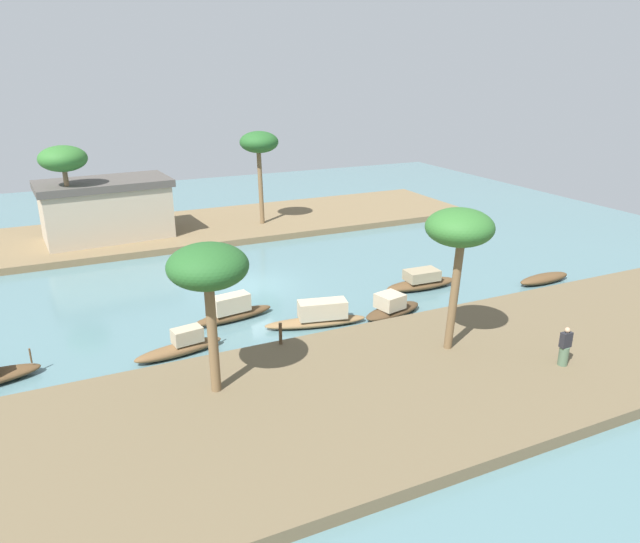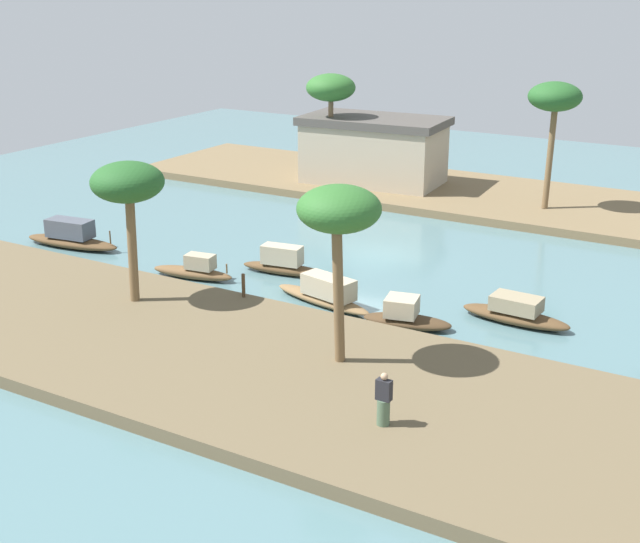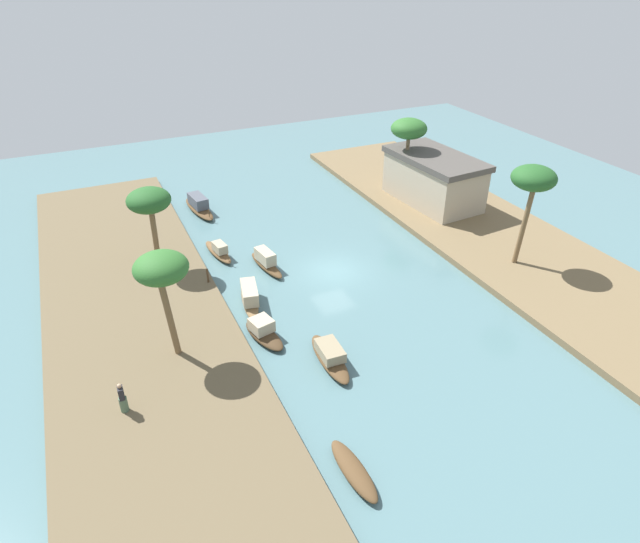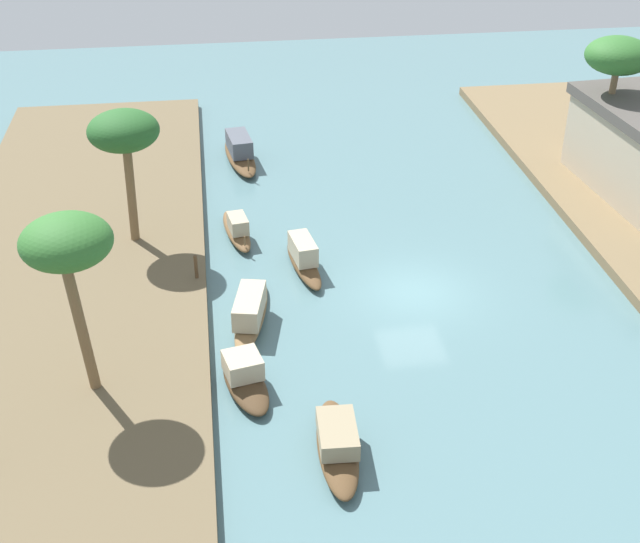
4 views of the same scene
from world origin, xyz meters
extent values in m
plane|color=slate|center=(0.00, 0.00, 0.00)|extent=(68.47, 68.47, 0.00)
cube|color=brown|center=(0.00, -12.81, 0.22)|extent=(42.85, 10.08, 0.45)
cube|color=brown|center=(0.00, 12.81, 0.22)|extent=(42.85, 10.08, 0.45)
ellipsoid|color=brown|center=(-2.24, -3.94, 0.24)|extent=(4.06, 1.43, 0.47)
cube|color=tan|center=(-2.35, -3.95, 0.88)|extent=(1.86, 1.03, 0.82)
cylinder|color=brown|center=(-10.94, -5.53, 0.77)|extent=(0.07, 0.07, 0.62)
ellipsoid|color=brown|center=(8.28, -4.23, 0.25)|extent=(4.26, 1.33, 0.51)
cube|color=gray|center=(8.28, -4.23, 0.79)|extent=(1.87, 1.17, 0.56)
ellipsoid|color=brown|center=(15.05, -6.40, 0.26)|extent=(3.52, 1.06, 0.51)
ellipsoid|color=brown|center=(1.02, -6.21, 0.20)|extent=(4.89, 1.95, 0.41)
cube|color=tan|center=(1.34, -6.29, 0.82)|extent=(2.38, 1.36, 0.82)
ellipsoid|color=brown|center=(-5.38, -6.41, 0.24)|extent=(3.89, 1.44, 0.49)
cube|color=tan|center=(-4.98, -6.35, 0.80)|extent=(1.33, 0.89, 0.63)
cylinder|color=brown|center=(-3.73, -6.15, 0.65)|extent=(0.07, 0.07, 0.42)
ellipsoid|color=#47331E|center=(4.95, -6.67, 0.23)|extent=(3.52, 1.89, 0.46)
cube|color=tan|center=(4.73, -6.72, 0.81)|extent=(1.38, 1.35, 0.69)
cylinder|color=#4C664C|center=(7.84, -14.44, 0.83)|extent=(0.38, 0.38, 0.77)
cube|color=#232328|center=(7.84, -14.44, 1.52)|extent=(0.44, 0.25, 0.61)
sphere|color=tan|center=(7.84, -14.44, 1.94)|extent=(0.21, 0.21, 0.21)
cylinder|color=#4C3823|center=(-1.46, -8.10, 0.92)|extent=(0.14, 0.14, 0.95)
cylinder|color=brown|center=(-4.90, -10.50, 2.51)|extent=(0.36, 0.46, 4.15)
ellipsoid|color=#235623|center=(-4.90, -10.50, 5.14)|extent=(2.76, 2.76, 1.52)
cylinder|color=brown|center=(4.70, -11.47, 2.77)|extent=(0.34, 0.62, 4.66)
ellipsoid|color=#2D6628|center=(4.70, -11.47, 5.63)|extent=(2.65, 2.65, 1.46)
cylinder|color=#7F6647|center=(-8.42, 10.79, 2.99)|extent=(0.30, 0.35, 5.09)
ellipsoid|color=#2D6628|center=(-8.42, 10.79, 6.12)|extent=(2.92, 2.92, 1.61)
cylinder|color=brown|center=(4.66, 11.47, 3.15)|extent=(0.33, 0.67, 5.41)
ellipsoid|color=#235623|center=(4.66, 11.47, 6.41)|extent=(2.80, 2.80, 1.54)
cube|color=tan|center=(-6.17, 12.08, 2.18)|extent=(8.32, 5.00, 3.47)
cube|color=#4C4742|center=(-6.17, 12.08, 4.16)|extent=(8.82, 5.30, 0.47)
camera|label=1|loc=(-9.20, -28.58, 11.34)|focal=32.37mm
camera|label=2|loc=(17.41, -34.11, 12.52)|focal=48.85mm
camera|label=3|loc=(28.01, -13.89, 18.73)|focal=30.51mm
camera|label=4|loc=(26.69, -7.26, 17.33)|focal=48.28mm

